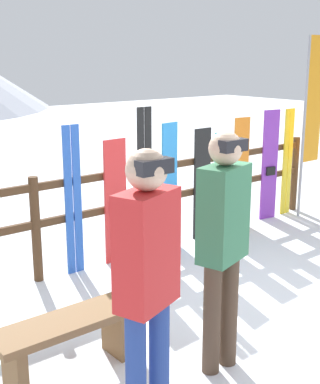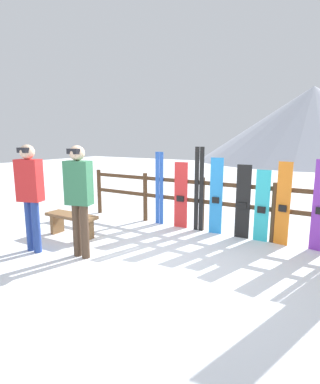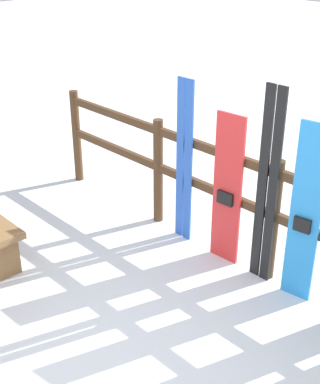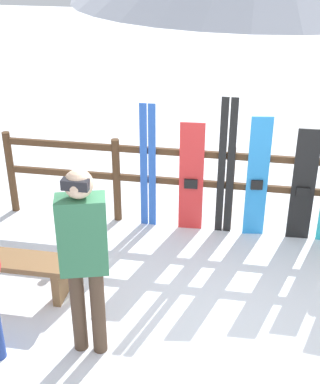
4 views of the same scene
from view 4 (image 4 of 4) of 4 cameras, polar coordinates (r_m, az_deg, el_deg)
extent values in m
plane|color=white|center=(5.35, 5.80, -14.39)|extent=(40.00, 40.00, 0.00)
cylinder|color=#4C331E|center=(7.30, -15.61, 2.02)|extent=(0.10, 0.10, 1.12)
cylinder|color=#4C331E|center=(6.82, -4.65, 1.21)|extent=(0.10, 0.10, 1.12)
cylinder|color=#4C331E|center=(6.64, 7.42, 0.27)|extent=(0.10, 0.10, 1.12)
cube|color=#4C331E|center=(6.61, 7.44, 0.70)|extent=(5.72, 0.05, 0.08)
cube|color=#4C331E|center=(6.45, 7.65, 3.83)|extent=(5.72, 0.05, 0.08)
cube|color=brown|center=(5.69, -14.82, -7.14)|extent=(1.12, 0.36, 0.06)
cube|color=brown|center=(5.67, -10.61, -9.54)|extent=(0.08, 0.29, 0.39)
cylinder|color=#4C3828|center=(4.92, -8.70, -12.26)|extent=(0.13, 0.13, 0.88)
cylinder|color=#4C3828|center=(4.87, -6.61, -12.56)|extent=(0.13, 0.13, 0.88)
cube|color=#33724C|center=(4.44, -8.28, -4.55)|extent=(0.45, 0.33, 0.70)
sphere|color=#D8B293|center=(4.22, -8.70, 0.85)|extent=(0.24, 0.24, 0.24)
cube|color=black|center=(4.14, -9.03, 0.79)|extent=(0.21, 0.08, 0.08)
cube|color=blue|center=(6.59, -1.75, 2.72)|extent=(0.09, 0.02, 1.62)
cube|color=blue|center=(6.57, -0.85, 2.66)|extent=(0.09, 0.02, 1.62)
cube|color=red|center=(6.55, 3.36, 1.53)|extent=(0.30, 0.04, 1.42)
cube|color=black|center=(6.56, 3.31, 0.87)|extent=(0.17, 0.04, 0.12)
cube|color=black|center=(6.45, 6.60, 2.60)|extent=(0.09, 0.02, 1.75)
cube|color=black|center=(6.45, 7.53, 2.53)|extent=(0.09, 0.02, 1.75)
cube|color=#288CE0|center=(6.49, 10.34, 1.47)|extent=(0.26, 0.06, 1.54)
cube|color=black|center=(6.50, 10.29, 0.75)|extent=(0.14, 0.05, 0.12)
cube|color=black|center=(6.55, 15.05, 0.64)|extent=(0.28, 0.03, 1.43)
cube|color=black|center=(6.56, 14.99, -0.03)|extent=(0.15, 0.04, 0.12)
camera|label=1|loc=(4.22, -60.65, -4.35)|focal=50.00mm
camera|label=2|loc=(2.77, 74.77, -32.74)|focal=28.00mm
camera|label=3|loc=(3.30, 47.98, 5.27)|focal=50.00mm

